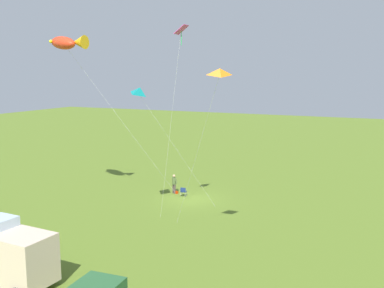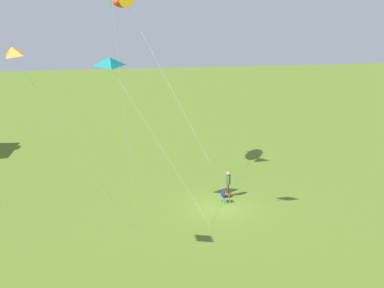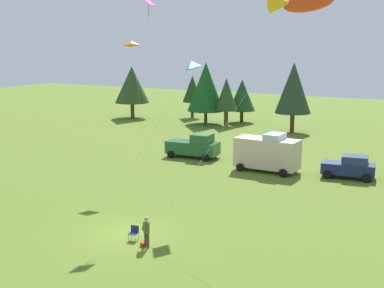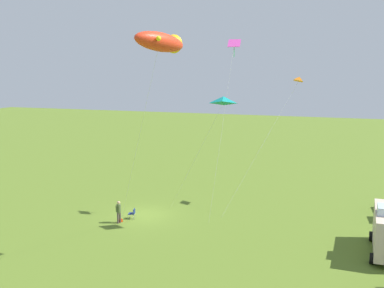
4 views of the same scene
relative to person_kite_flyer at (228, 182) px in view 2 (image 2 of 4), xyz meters
The scene contains 7 objects.
ground_plane 2.70m from the person_kite_flyer, 152.83° to the left, with size 160.00×160.00×0.00m, color #567123.
person_kite_flyer is the anchor object (origin of this frame).
folding_chair 1.44m from the person_kite_flyer, 154.80° to the left, with size 0.55×0.55×0.82m.
backpack_on_grass 0.93m from the person_kite_flyer, behind, with size 0.32×0.22×0.22m, color #BB2905.
kite_large_fish 15.01m from the person_kite_flyer, 44.93° to the left, with size 8.75×7.50×13.83m.
kite_delta_orange 18.18m from the person_kite_flyer, 126.54° to the left, with size 5.92×5.81×11.12m.
kite_delta_teal 11.60m from the person_kite_flyer, 100.00° to the left, with size 4.24×6.24×9.90m.
Camera 2 is at (-31.52, 7.99, 12.80)m, focal length 50.00 mm.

